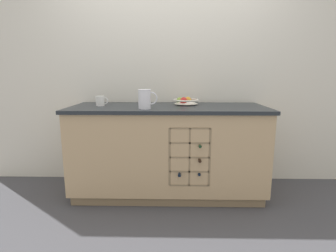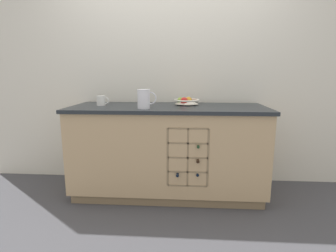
{
  "view_description": "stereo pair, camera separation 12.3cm",
  "coord_description": "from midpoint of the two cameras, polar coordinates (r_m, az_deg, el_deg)",
  "views": [
    {
      "loc": [
        0.06,
        -2.62,
        1.24
      ],
      "look_at": [
        0.0,
        0.0,
        0.72
      ],
      "focal_mm": 28.0,
      "sensor_mm": 36.0,
      "label": 1
    },
    {
      "loc": [
        0.18,
        -2.62,
        1.24
      ],
      "look_at": [
        0.0,
        0.0,
        0.72
      ],
      "focal_mm": 28.0,
      "sensor_mm": 36.0,
      "label": 2
    }
  ],
  "objects": [
    {
      "name": "kitchen_island",
      "position": [
        2.73,
        -1.25,
        -5.23
      ],
      "size": [
        1.96,
        0.76,
        0.93
      ],
      "color": "#8B7354",
      "rests_on": "ground_plane"
    },
    {
      "name": "back_wall",
      "position": [
        3.04,
        -1.01,
        11.84
      ],
      "size": [
        4.4,
        0.06,
        2.55
      ],
      "primitive_type": "cube",
      "color": "silver",
      "rests_on": "ground_plane"
    },
    {
      "name": "ceramic_mug",
      "position": [
        2.76,
        -15.75,
        5.27
      ],
      "size": [
        0.13,
        0.09,
        0.1
      ],
      "color": "white",
      "rests_on": "kitchen_island"
    },
    {
      "name": "ground_plane",
      "position": [
        2.9,
        -1.25,
        -14.14
      ],
      "size": [
        14.0,
        14.0,
        0.0
      ],
      "primitive_type": "plane",
      "color": "#424247"
    },
    {
      "name": "fruit_bowl",
      "position": [
        2.77,
        2.6,
        5.47
      ],
      "size": [
        0.27,
        0.27,
        0.08
      ],
      "color": "silver",
      "rests_on": "kitchen_island"
    },
    {
      "name": "white_pitcher",
      "position": [
        2.44,
        -6.49,
        5.93
      ],
      "size": [
        0.18,
        0.12,
        0.18
      ],
      "color": "white",
      "rests_on": "kitchen_island"
    }
  ]
}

